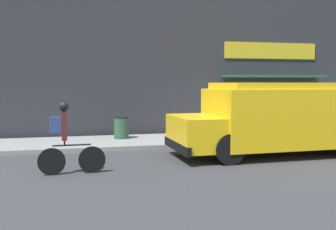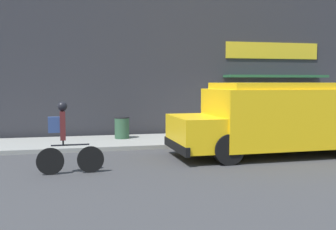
% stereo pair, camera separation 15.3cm
% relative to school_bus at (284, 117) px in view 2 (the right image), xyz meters
% --- Properties ---
extents(ground_plane, '(70.00, 70.00, 0.00)m').
position_rel_school_bus_xyz_m(ground_plane, '(-0.89, 1.64, -1.11)').
color(ground_plane, '#38383A').
extents(sidewalk, '(28.00, 2.70, 0.13)m').
position_rel_school_bus_xyz_m(sidewalk, '(-0.89, 2.99, -1.04)').
color(sidewalk, gray).
rests_on(sidewalk, ground_plane).
extents(storefront, '(17.59, 0.97, 5.69)m').
position_rel_school_bus_xyz_m(storefront, '(-0.82, 4.66, 1.73)').
color(storefront, '#2D2D33').
rests_on(storefront, ground_plane).
extents(school_bus, '(6.20, 2.74, 2.10)m').
position_rel_school_bus_xyz_m(school_bus, '(0.00, 0.00, 0.00)').
color(school_bus, yellow).
rests_on(school_bus, ground_plane).
extents(cyclist, '(1.53, 0.22, 1.68)m').
position_rel_school_bus_xyz_m(cyclist, '(-6.17, -1.14, -0.28)').
color(cyclist, black).
rests_on(cyclist, ground_plane).
extents(trash_bin, '(0.52, 0.52, 0.76)m').
position_rel_school_bus_xyz_m(trash_bin, '(-4.37, 3.41, -0.60)').
color(trash_bin, '#2D5138').
rests_on(trash_bin, sidewalk).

